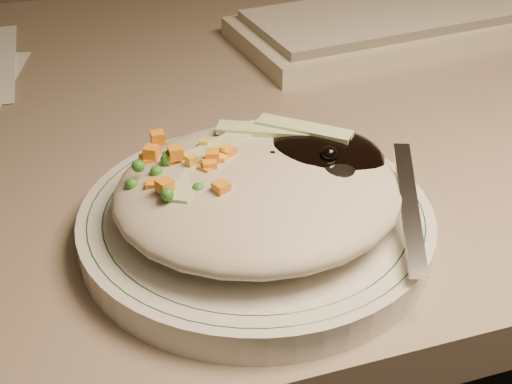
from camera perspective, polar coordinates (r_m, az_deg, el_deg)
name	(u,v)px	position (r m, az deg, el deg)	size (l,w,h in m)	color
desk	(237,259)	(0.79, -1.53, -5.40)	(1.40, 0.70, 0.74)	gray
plate	(256,224)	(0.49, 0.00, -2.55)	(0.24, 0.24, 0.02)	silver
plate_rim	(256,212)	(0.48, 0.00, -1.59)	(0.23, 0.23, 0.00)	#144723
meal	(263,184)	(0.47, 0.53, 0.61)	(0.21, 0.19, 0.05)	#B2A790
keyboard	(429,18)	(0.87, 13.71, 13.40)	(0.47, 0.21, 0.03)	beige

